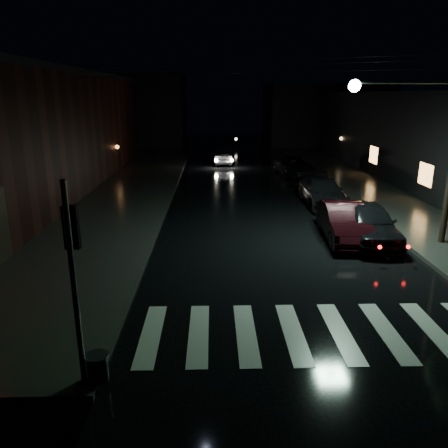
{
  "coord_description": "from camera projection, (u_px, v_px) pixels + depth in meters",
  "views": [
    {
      "loc": [
        0.39,
        -9.28,
        5.82
      ],
      "look_at": [
        0.75,
        4.85,
        1.6
      ],
      "focal_mm": 35.0,
      "sensor_mm": 36.0,
      "label": 1
    }
  ],
  "objects": [
    {
      "name": "signal_pole_corner",
      "position": [
        86.0,
        319.0,
        8.65
      ],
      "size": [
        0.68,
        0.61,
        4.2
      ],
      "color": "slate",
      "rests_on": "ground"
    },
    {
      "name": "sidewalk_right",
      "position": [
        386.0,
        202.0,
        24.18
      ],
      "size": [
        4.0,
        44.0,
        0.15
      ],
      "primitive_type": "cube",
      "color": "#282826",
      "rests_on": "ground"
    },
    {
      "name": "sidewalk_left",
      "position": [
        114.0,
        204.0,
        23.81
      ],
      "size": [
        6.0,
        44.0,
        0.15
      ],
      "primitive_type": "cube",
      "color": "#282826",
      "rests_on": "ground"
    },
    {
      "name": "parked_car_a",
      "position": [
        368.0,
        222.0,
        17.74
      ],
      "size": [
        2.17,
        4.82,
        1.61
      ],
      "primitive_type": "imported",
      "rotation": [
        0.0,
        0.0,
        -0.06
      ],
      "color": "black",
      "rests_on": "ground"
    },
    {
      "name": "crosswalk",
      "position": [
        317.0,
        332.0,
        11.09
      ],
      "size": [
        9.0,
        3.0,
        0.01
      ],
      "primitive_type": "cube",
      "color": "beige",
      "rests_on": "ground"
    },
    {
      "name": "parked_car_c",
      "position": [
        322.0,
        192.0,
        23.69
      ],
      "size": [
        2.11,
        5.02,
        1.45
      ],
      "primitive_type": "imported",
      "rotation": [
        0.0,
        0.0,
        0.02
      ],
      "color": "black",
      "rests_on": "ground"
    },
    {
      "name": "ground",
      "position": [
        198.0,
        345.0,
        10.54
      ],
      "size": [
        120.0,
        120.0,
        0.0
      ],
      "primitive_type": "plane",
      "color": "black",
      "rests_on": "ground"
    },
    {
      "name": "parked_car_d",
      "position": [
        294.0,
        166.0,
        32.56
      ],
      "size": [
        2.67,
        5.06,
        1.35
      ],
      "primitive_type": "imported",
      "rotation": [
        0.0,
        0.0,
        0.09
      ],
      "color": "black",
      "rests_on": "ground"
    },
    {
      "name": "oncoming_car",
      "position": [
        222.0,
        156.0,
        37.66
      ],
      "size": [
        1.66,
        4.24,
        1.38
      ],
      "primitive_type": "imported",
      "rotation": [
        0.0,
        0.0,
        3.19
      ],
      "color": "black",
      "rests_on": "ground"
    },
    {
      "name": "building_far_right",
      "position": [
        324.0,
        114.0,
        52.99
      ],
      "size": [
        14.0,
        10.0,
        7.0
      ],
      "primitive_type": "cube",
      "color": "black",
      "rests_on": "ground"
    },
    {
      "name": "building_far_left",
      "position": [
        126.0,
        110.0,
        52.26
      ],
      "size": [
        14.0,
        10.0,
        8.0
      ],
      "primitive_type": "cube",
      "color": "black",
      "rests_on": "ground"
    },
    {
      "name": "parked_car_b",
      "position": [
        344.0,
        222.0,
        18.02
      ],
      "size": [
        1.92,
        4.67,
        1.51
      ],
      "primitive_type": "imported",
      "rotation": [
        0.0,
        0.0,
        -0.07
      ],
      "color": "black",
      "rests_on": "ground"
    },
    {
      "name": "utility_pole",
      "position": [
        440.0,
        128.0,
        16.15
      ],
      "size": [
        4.92,
        0.44,
        8.0
      ],
      "color": "black",
      "rests_on": "ground"
    }
  ]
}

